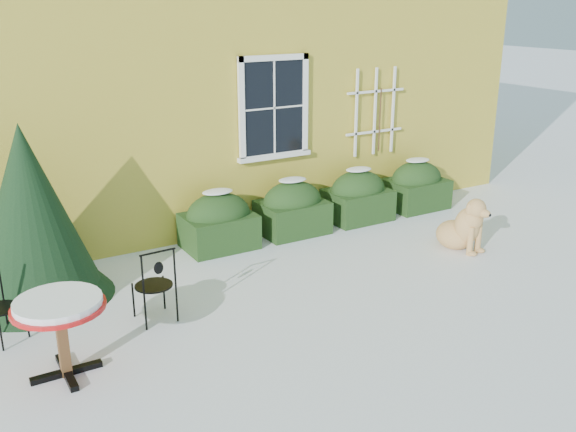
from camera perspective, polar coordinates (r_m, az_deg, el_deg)
ground at (r=7.95m, az=3.71°, el=-8.15°), size 80.00×80.00×0.00m
house at (r=13.47m, az=-13.70°, el=16.58°), size 12.40×8.40×6.40m
hedge_row at (r=10.63m, az=3.40°, el=1.20°), size 4.95×0.80×0.91m
evergreen_shrub at (r=8.46m, az=-21.81°, el=-1.23°), size 1.84×1.84×2.23m
bistro_table at (r=6.68m, az=-19.68°, el=-8.07°), size 0.90×0.90×0.84m
patio_chair_near at (r=7.61m, az=-11.75°, el=-5.96°), size 0.44×0.44×0.93m
dog at (r=9.95m, az=15.33°, el=-1.02°), size 0.64×0.97×0.86m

